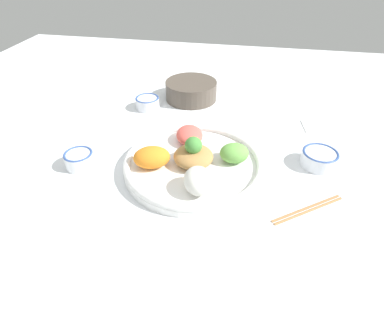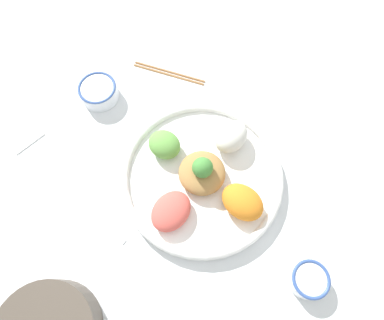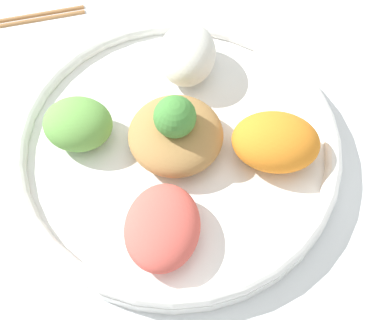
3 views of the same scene
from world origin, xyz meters
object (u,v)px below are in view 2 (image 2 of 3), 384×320
object	(u,v)px
salad_platter	(203,175)
sauce_bowl_red	(99,91)
serving_spoon_main	(98,219)
serving_spoon_extra	(41,134)
chopsticks_pair_near	(169,73)
sauce_bowl_dark	(309,279)

from	to	relation	value
salad_platter	sauce_bowl_red	distance (m)	0.36
serving_spoon_main	serving_spoon_extra	xyz separation A→B (m)	(-0.01, 0.28, 0.00)
chopsticks_pair_near	serving_spoon_main	world-z (taller)	chopsticks_pair_near
sauce_bowl_dark	serving_spoon_extra	xyz separation A→B (m)	(-0.32, 0.67, -0.02)
sauce_bowl_dark	chopsticks_pair_near	distance (m)	0.63
salad_platter	chopsticks_pair_near	xyz separation A→B (m)	(0.11, 0.31, -0.02)
sauce_bowl_red	chopsticks_pair_near	world-z (taller)	sauce_bowl_red
salad_platter	serving_spoon_main	xyz separation A→B (m)	(-0.26, 0.06, -0.02)
chopsticks_pair_near	serving_spoon_extra	distance (m)	0.38
serving_spoon_main	serving_spoon_extra	bearing A→B (deg)	167.56
salad_platter	chopsticks_pair_near	bearing A→B (deg)	70.61
sauce_bowl_dark	serving_spoon_main	size ratio (longest dim) A/B	0.61
serving_spoon_extra	salad_platter	bearing A→B (deg)	120.38
serving_spoon_main	chopsticks_pair_near	bearing A→B (deg)	108.92
sauce_bowl_dark	chopsticks_pair_near	xyz separation A→B (m)	(0.06, 0.63, -0.02)
salad_platter	serving_spoon_extra	world-z (taller)	salad_platter
sauce_bowl_red	chopsticks_pair_near	xyz separation A→B (m)	(0.20, -0.05, -0.02)
sauce_bowl_red	chopsticks_pair_near	bearing A→B (deg)	-13.32
sauce_bowl_red	chopsticks_pair_near	distance (m)	0.20
salad_platter	sauce_bowl_red	bearing A→B (deg)	103.79
serving_spoon_main	sauce_bowl_dark	bearing A→B (deg)	23.82
sauce_bowl_red	serving_spoon_extra	size ratio (longest dim) A/B	0.80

